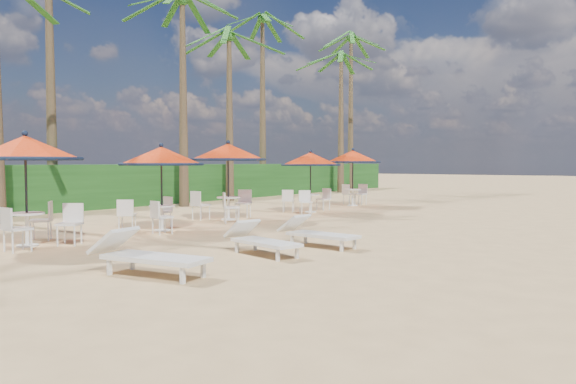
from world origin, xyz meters
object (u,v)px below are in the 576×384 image
station_1 (160,167)px  station_4 (353,162)px  station_2 (228,162)px  lounger_mid (260,239)px  lounger_far (315,232)px  station_0 (28,162)px  lounger_near (145,254)px  station_3 (310,167)px

station_1 → station_4: size_ratio=0.96×
station_1 → station_2: size_ratio=0.93×
lounger_mid → lounger_far: size_ratio=1.01×
station_0 → lounger_near: 4.99m
station_1 → station_3: station_1 is taller
lounger_mid → station_3: bearing=131.3°
lounger_mid → station_2: bearing=150.9°
station_0 → station_4: 14.74m
station_3 → lounger_far: bearing=-55.6°
station_0 → station_4: station_0 is taller
station_4 → lounger_mid: (4.86, -12.60, -1.60)m
station_1 → lounger_near: 6.39m
lounger_mid → lounger_near: bearing=-81.1°
station_3 → lounger_mid: bearing=-62.4°
lounger_mid → station_4: bearing=124.8°
lounger_far → station_0: bearing=-140.1°
station_2 → station_3: size_ratio=1.10×
station_2 → station_0: bearing=-87.9°
station_2 → station_3: 4.03m
station_1 → station_3: size_ratio=1.02×
station_2 → lounger_near: 9.20m
station_0 → station_3: size_ratio=1.10×
station_2 → station_4: bearing=87.6°
station_1 → lounger_near: bearing=-43.6°
lounger_far → lounger_near: bearing=-92.7°
station_1 → station_2: 3.32m
station_4 → station_2: bearing=-92.4°
lounger_near → lounger_far: bearing=74.0°
station_3 → lounger_near: bearing=-69.3°
station_3 → station_4: 3.82m
station_3 → station_4: (-0.26, 3.81, 0.19)m
station_0 → lounger_far: 6.64m
station_4 → lounger_far: 12.27m
station_0 → lounger_mid: bearing=23.4°
lounger_near → lounger_far: size_ratio=1.13×
station_4 → lounger_far: station_4 is taller
lounger_near → station_2: bearing=114.4°
station_1 → lounger_near: size_ratio=1.09×
station_0 → station_2: size_ratio=0.99×
lounger_mid → lounger_far: lounger_far is taller
station_1 → lounger_mid: (4.75, -1.52, -1.45)m
station_2 → station_3: (0.58, 3.99, -0.18)m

